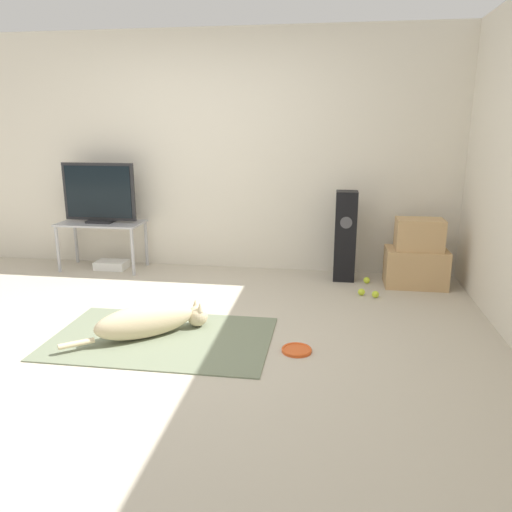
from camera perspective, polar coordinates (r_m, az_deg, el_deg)
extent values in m
plane|color=#BCB29E|center=(3.88, -10.83, -9.53)|extent=(12.00, 12.00, 0.00)
cube|color=silver|center=(5.56, -4.25, 11.64)|extent=(8.00, 0.06, 2.55)
cube|color=slate|center=(3.92, -10.73, -9.18)|extent=(1.66, 1.04, 0.01)
ellipsoid|color=beige|center=(3.90, -12.56, -7.26)|extent=(0.74, 0.64, 0.26)
sphere|color=beige|center=(4.04, -6.71, -6.83)|extent=(0.17, 0.17, 0.17)
cone|color=beige|center=(4.05, -6.94, -5.41)|extent=(0.05, 0.05, 0.07)
cone|color=beige|center=(3.97, -6.43, -5.81)|extent=(0.05, 0.05, 0.07)
cylinder|color=beige|center=(3.83, -19.84, -9.40)|extent=(0.22, 0.19, 0.04)
cylinder|color=#DB511E|center=(3.66, 4.66, -10.70)|extent=(0.22, 0.22, 0.02)
torus|color=#DB511E|center=(3.65, 4.67, -10.60)|extent=(0.22, 0.22, 0.02)
cube|color=tan|center=(5.25, 17.77, -1.26)|extent=(0.60, 0.38, 0.38)
cube|color=tan|center=(5.15, 18.16, 2.36)|extent=(0.45, 0.28, 0.31)
cube|color=black|center=(5.22, 10.16, 2.24)|extent=(0.22, 0.22, 0.93)
cylinder|color=#4C4C51|center=(5.07, 10.27, 3.76)|extent=(0.12, 0.00, 0.12)
cube|color=#A8A8AD|center=(5.78, -17.27, 3.60)|extent=(0.92, 0.46, 0.02)
cylinder|color=#A8A8AD|center=(5.87, -21.70, 0.70)|extent=(0.04, 0.04, 0.51)
cylinder|color=#A8A8AD|center=(5.49, -13.91, 0.41)|extent=(0.04, 0.04, 0.51)
cylinder|color=#A8A8AD|center=(6.21, -19.87, 1.61)|extent=(0.04, 0.04, 0.51)
cylinder|color=#A8A8AD|center=(5.85, -12.43, 1.38)|extent=(0.04, 0.04, 0.51)
cube|color=#232326|center=(5.78, -17.29, 3.82)|extent=(0.28, 0.20, 0.02)
cube|color=#232326|center=(5.74, -17.51, 7.02)|extent=(0.81, 0.04, 0.62)
cube|color=black|center=(5.72, -17.59, 6.99)|extent=(0.74, 0.01, 0.56)
sphere|color=#C6E033|center=(5.24, 12.54, -2.71)|extent=(0.07, 0.07, 0.07)
sphere|color=#C6E033|center=(4.83, 13.49, -4.28)|extent=(0.07, 0.07, 0.07)
sphere|color=#C6E033|center=(4.87, 11.96, -4.04)|extent=(0.07, 0.07, 0.07)
cube|color=white|center=(5.86, -16.16, -0.97)|extent=(0.35, 0.23, 0.09)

